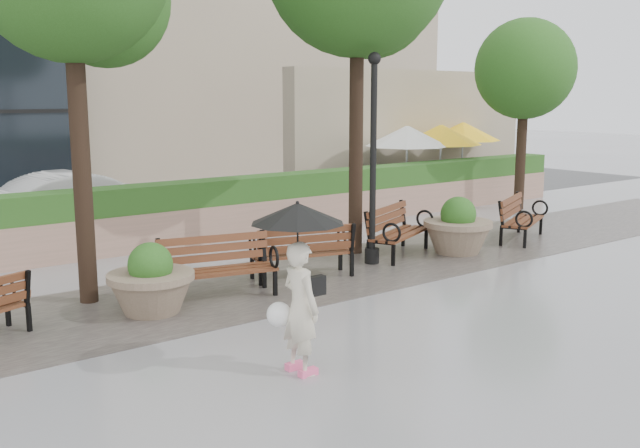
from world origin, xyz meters
TOP-DOWN VIEW (x-y plane):
  - ground at (0.00, 0.00)m, footprint 100.00×100.00m
  - cobble_strip at (0.00, 3.00)m, footprint 28.00×3.20m
  - hedge_wall at (0.00, 7.00)m, footprint 24.00×0.80m
  - cafe_wall at (9.50, 10.00)m, footprint 10.00×0.60m
  - cafe_hedge at (9.00, 7.80)m, footprint 8.00×0.50m
  - asphalt_street at (0.00, 11.00)m, footprint 40.00×7.00m
  - bench_1 at (-1.94, 2.78)m, footprint 1.94×1.12m
  - bench_2 at (-0.13, 2.99)m, footprint 1.90×1.15m
  - bench_3 at (2.46, 3.26)m, footprint 1.98×1.42m
  - bench_4 at (5.73, 2.73)m, footprint 1.93×1.41m
  - planter_left at (-3.12, 2.67)m, footprint 1.28×1.28m
  - planter_right at (3.58, 2.69)m, footprint 1.40×1.40m
  - lamppost at (1.59, 3.08)m, footprint 0.28×0.28m
  - tree_2 at (9.50, 5.63)m, footprint 2.94×2.75m
  - patio_umb_white at (7.64, 8.37)m, footprint 2.50×2.50m
  - patio_umb_yellow_a at (9.04, 8.31)m, footprint 2.50×2.50m
  - patio_umb_yellow_b at (11.15, 9.29)m, footprint 2.50×2.50m
  - car_right at (-1.59, 9.88)m, footprint 4.47×2.01m
  - pedestrian at (-2.72, -0.50)m, footprint 1.08×1.08m

SIDE VIEW (x-z plane):
  - ground at x=0.00m, z-range 0.00..0.00m
  - asphalt_street at x=0.00m, z-range 0.00..0.00m
  - cobble_strip at x=0.00m, z-range 0.00..0.01m
  - bench_2 at x=-0.13m, z-range -0.19..0.77m
  - bench_4 at x=5.73m, z-range -0.20..0.77m
  - bench_1 at x=-1.94m, z-range -0.20..0.78m
  - bench_3 at x=2.46m, z-range -0.20..0.79m
  - planter_left at x=-3.12m, z-range -0.12..0.95m
  - cafe_hedge at x=9.00m, z-range 0.00..0.90m
  - planter_right at x=3.58m, z-range -0.13..1.04m
  - hedge_wall at x=0.00m, z-range -0.01..1.34m
  - car_right at x=-1.59m, z-range 0.00..1.42m
  - pedestrian at x=-2.72m, z-range 0.22..2.20m
  - lamppost at x=1.59m, z-range -0.24..3.73m
  - patio_umb_white at x=7.64m, z-range 0.84..3.14m
  - patio_umb_yellow_a at x=9.04m, z-range 0.84..3.14m
  - patio_umb_yellow_b at x=11.15m, z-range 0.84..3.14m
  - cafe_wall at x=9.50m, z-range 0.00..4.00m
  - tree_2 at x=9.50m, z-range 1.15..6.44m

